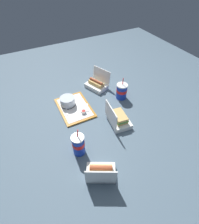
# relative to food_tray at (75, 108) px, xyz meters

# --- Properties ---
(ground_plane) EXTENTS (3.20, 3.20, 0.00)m
(ground_plane) POSITION_rel_food_tray_xyz_m (-0.23, -0.11, -0.01)
(ground_plane) COLOR #4C6070
(food_tray) EXTENTS (0.37, 0.27, 0.01)m
(food_tray) POSITION_rel_food_tray_xyz_m (0.00, 0.00, 0.00)
(food_tray) COLOR #A56619
(food_tray) RESTS_ON ground_plane
(cake_container) EXTENTS (0.13, 0.13, 0.08)m
(cake_container) POSITION_rel_food_tray_xyz_m (0.06, 0.04, 0.04)
(cake_container) COLOR black
(cake_container) RESTS_ON food_tray
(ketchup_cup) EXTENTS (0.04, 0.04, 0.02)m
(ketchup_cup) POSITION_rel_food_tray_xyz_m (-0.10, -0.04, 0.02)
(ketchup_cup) COLOR white
(ketchup_cup) RESTS_ON food_tray
(napkin_stack) EXTENTS (0.12, 0.12, 0.00)m
(napkin_stack) POSITION_rel_food_tray_xyz_m (-0.05, -0.06, 0.01)
(napkin_stack) COLOR white
(napkin_stack) RESTS_ON food_tray
(plastic_fork) EXTENTS (0.11, 0.03, 0.00)m
(plastic_fork) POSITION_rel_food_tray_xyz_m (-0.01, 0.08, 0.01)
(plastic_fork) COLOR white
(plastic_fork) RESTS_ON food_tray
(clamshell_hotdog_center) EXTENTS (0.20, 0.22, 0.16)m
(clamshell_hotdog_center) POSITION_rel_food_tray_xyz_m (-0.65, 0.08, 0.03)
(clamshell_hotdog_center) COLOR white
(clamshell_hotdog_center) RESTS_ON ground_plane
(clamshell_sandwich_front) EXTENTS (0.22, 0.18, 0.18)m
(clamshell_sandwich_front) POSITION_rel_food_tray_xyz_m (-0.32, -0.24, 0.04)
(clamshell_sandwich_front) COLOR white
(clamshell_sandwich_front) RESTS_ON ground_plane
(clamshell_hotdog_back) EXTENTS (0.25, 0.22, 0.17)m
(clamshell_hotdog_back) POSITION_rel_food_tray_xyz_m (0.18, -0.31, 0.03)
(clamshell_hotdog_back) COLOR white
(clamshell_hotdog_back) RESTS_ON ground_plane
(soda_cup_right) EXTENTS (0.09, 0.09, 0.22)m
(soda_cup_right) POSITION_rel_food_tray_xyz_m (-0.43, 0.14, 0.08)
(soda_cup_right) COLOR #1938B7
(soda_cup_right) RESTS_ON ground_plane
(soda_cup_corner) EXTENTS (0.10, 0.10, 0.20)m
(soda_cup_corner) POSITION_rel_food_tray_xyz_m (-0.06, -0.44, 0.07)
(soda_cup_corner) COLOR #1938B7
(soda_cup_corner) RESTS_ON ground_plane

